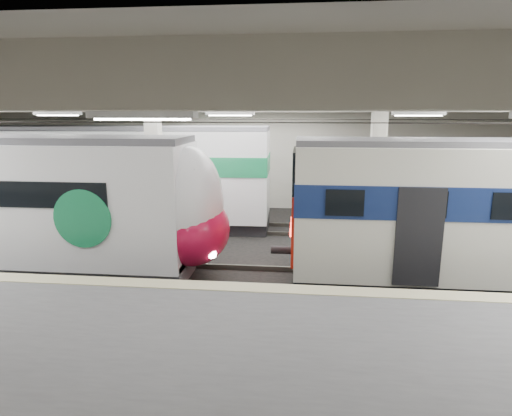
# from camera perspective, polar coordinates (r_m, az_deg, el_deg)

# --- Properties ---
(station_hall) EXTENTS (36.00, 24.00, 5.75)m
(station_hall) POSITION_cam_1_polar(r_m,az_deg,el_deg) (10.89, -6.50, 3.37)
(station_hall) COLOR black
(station_hall) RESTS_ON ground
(modern_emu) EXTENTS (13.22, 2.73, 4.29)m
(modern_emu) POSITION_cam_1_polar(r_m,az_deg,el_deg) (14.97, -27.14, 0.17)
(modern_emu) COLOR white
(modern_emu) RESTS_ON ground
(far_train) EXTENTS (13.89, 3.21, 4.42)m
(far_train) POSITION_cam_1_polar(r_m,az_deg,el_deg) (19.73, -18.79, 4.09)
(far_train) COLOR white
(far_train) RESTS_ON ground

